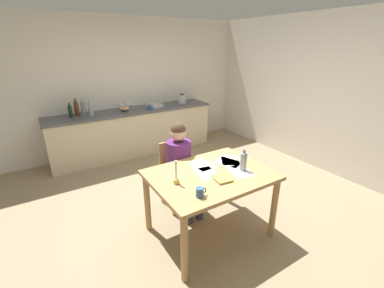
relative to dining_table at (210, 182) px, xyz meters
name	(u,v)px	position (x,y,z in m)	size (l,w,h in m)	color
ground_plane	(194,207)	(0.13, 0.52, -0.69)	(5.20, 5.20, 0.04)	#937F60
wall_back	(125,86)	(0.13, 3.12, 0.63)	(5.20, 0.12, 2.60)	silver
wall_right	(323,94)	(2.73, 0.52, 0.63)	(0.12, 5.20, 2.60)	silver
kitchen_counter	(135,132)	(0.13, 2.76, -0.22)	(3.20, 0.64, 0.90)	beige
dining_table	(210,182)	(0.00, 0.00, 0.00)	(1.29, 0.98, 0.78)	tan
chair_at_table	(176,171)	(-0.03, 0.73, -0.17)	(0.40, 0.40, 0.89)	tan
person_seated	(181,163)	(-0.03, 0.58, 0.01)	(0.32, 0.59, 1.19)	#592666
coffee_mug	(200,192)	(-0.35, -0.32, 0.15)	(0.11, 0.07, 0.09)	#33598C
candlestick	(176,177)	(-0.42, 0.01, 0.18)	(0.06, 0.06, 0.26)	gold
book_magazine	(222,178)	(0.02, -0.17, 0.12)	(0.16, 0.20, 0.02)	#A39949
paper_letter	(207,173)	(-0.03, 0.02, 0.11)	(0.21, 0.30, 0.00)	white
paper_bill	(202,165)	(0.04, 0.22, 0.11)	(0.21, 0.30, 0.00)	white
paper_envelope	(228,162)	(0.35, 0.12, 0.11)	(0.21, 0.30, 0.00)	white
paper_receipt	(230,160)	(0.40, 0.15, 0.11)	(0.21, 0.30, 0.00)	white
paper_notice	(240,171)	(0.31, -0.13, 0.11)	(0.21, 0.30, 0.00)	white
wine_bottle_on_table	(243,161)	(0.35, -0.12, 0.21)	(0.08, 0.08, 0.25)	#8C999E
sink_unit	(155,106)	(0.60, 2.77, 0.25)	(0.36, 0.36, 0.24)	#B2B7BC
bottle_oil	(70,111)	(-0.98, 2.79, 0.34)	(0.06, 0.06, 0.26)	black
bottle_vinegar	(76,108)	(-0.86, 2.86, 0.36)	(0.07, 0.07, 0.31)	#593319
bottle_wine_red	(83,108)	(-0.75, 2.86, 0.35)	(0.07, 0.07, 0.28)	#8C999E
bottle_sauce	(91,109)	(-0.66, 2.69, 0.36)	(0.08, 0.08, 0.32)	#8C999E
mixing_bowl	(125,109)	(-0.03, 2.77, 0.27)	(0.18, 0.18, 0.08)	tan
stovetop_kettle	(182,99)	(1.23, 2.76, 0.33)	(0.18, 0.18, 0.22)	#B7BABF
wine_glass_near_sink	(133,102)	(0.19, 2.91, 0.34)	(0.07, 0.07, 0.15)	silver
wine_glass_by_kettle	(128,103)	(0.09, 2.91, 0.34)	(0.07, 0.07, 0.15)	silver
wine_glass_back_left	(121,104)	(-0.04, 2.91, 0.34)	(0.07, 0.07, 0.15)	silver
teacup_on_counter	(150,107)	(0.42, 2.61, 0.27)	(0.11, 0.07, 0.09)	#33598C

